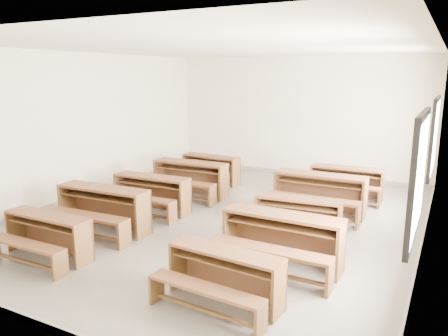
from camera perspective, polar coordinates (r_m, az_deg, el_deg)
The scene contains 11 objects.
room at distance 8.02m, azimuth 0.57°, elevation 7.94°, with size 8.50×8.50×3.20m.
desk_set_0 at distance 7.17m, azimuth -22.23°, elevation -7.88°, with size 1.48×0.78×0.67m.
desk_set_1 at distance 8.02m, azimuth -15.70°, elevation -4.79°, with size 1.78×0.98×0.79m.
desk_set_2 at distance 8.92m, azimuth -9.58°, elevation -3.00°, with size 1.65×0.90×0.73m.
desk_set_3 at distance 9.96m, azimuth -4.57°, elevation -1.07°, with size 1.77×0.95×0.79m.
desk_set_4 at distance 11.14m, azimuth -1.87°, elevation 0.11°, with size 1.61×0.93×0.70m.
desk_set_5 at distance 5.41m, azimuth -0.07°, elevation -13.58°, with size 1.52×0.86×0.66m.
desk_set_6 at distance 6.38m, azimuth 7.43°, elevation -8.87°, with size 1.75×0.92×0.78m.
desk_set_7 at distance 7.63m, azimuth 9.51°, elevation -5.94°, with size 1.53×0.90×0.66m.
desk_set_8 at distance 8.84m, azimuth 12.27°, elevation -2.96°, with size 1.79×0.93×0.81m.
desk_set_9 at distance 10.10m, azimuth 15.63°, elevation -1.58°, with size 1.61×0.88×0.71m.
Camera 1 is at (3.75, -7.11, 2.74)m, focal length 35.00 mm.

